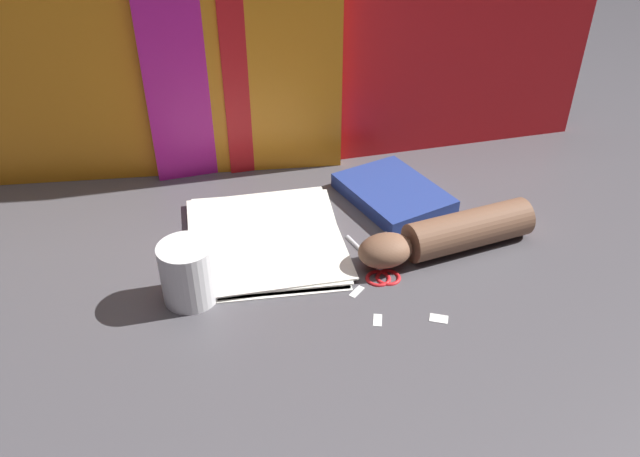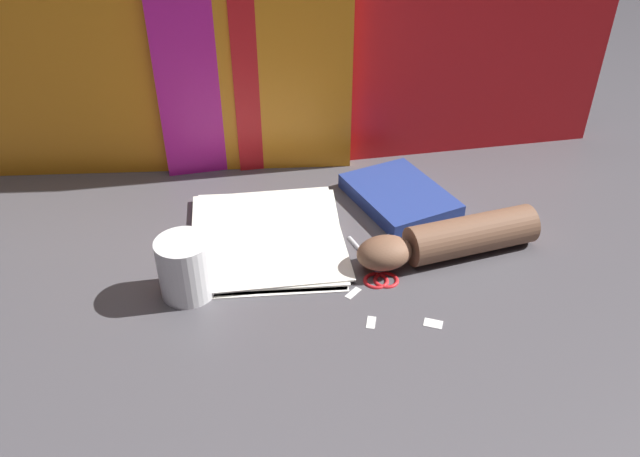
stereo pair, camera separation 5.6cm
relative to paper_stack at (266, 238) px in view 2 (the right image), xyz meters
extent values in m
plane|color=#4C494F|center=(0.08, -0.08, -0.01)|extent=(6.00, 6.00, 0.00)
cube|color=orange|center=(-0.21, 0.30, 0.29)|extent=(0.83, 0.09, 0.59)
cube|color=#D81E9E|center=(0.06, 0.30, 0.27)|extent=(0.50, 0.07, 0.55)
cube|color=red|center=(0.38, 0.30, 0.20)|extent=(0.83, 0.06, 0.41)
cube|color=white|center=(0.00, -0.01, 0.00)|extent=(0.30, 0.33, 0.00)
cube|color=white|center=(0.00, 0.00, 0.00)|extent=(0.30, 0.33, 0.00)
cube|color=white|center=(0.00, 0.00, 0.00)|extent=(0.30, 0.33, 0.00)
cube|color=white|center=(0.00, 0.00, 0.00)|extent=(0.28, 0.31, 0.00)
cube|color=navy|center=(0.28, 0.10, 0.01)|extent=(0.22, 0.26, 0.03)
sphere|color=silver|center=(0.19, -0.12, 0.00)|extent=(0.01, 0.01, 0.01)
cylinder|color=silver|center=(0.17, -0.07, 0.00)|extent=(0.04, 0.11, 0.01)
torus|color=red|center=(0.20, -0.15, 0.00)|extent=(0.06, 0.06, 0.01)
cylinder|color=silver|center=(0.21, -0.07, 0.00)|extent=(0.05, 0.11, 0.01)
torus|color=red|center=(0.18, -0.15, 0.00)|extent=(0.06, 0.06, 0.01)
cylinder|color=brown|center=(0.36, -0.09, 0.03)|extent=(0.25, 0.11, 0.07)
ellipsoid|color=brown|center=(0.20, -0.12, 0.03)|extent=(0.11, 0.09, 0.05)
cube|color=white|center=(0.24, -0.26, -0.01)|extent=(0.03, 0.03, 0.00)
cube|color=white|center=(0.15, -0.25, -0.01)|extent=(0.02, 0.03, 0.00)
cube|color=white|center=(0.13, -0.17, -0.01)|extent=(0.03, 0.03, 0.00)
cylinder|color=white|center=(-0.14, -0.13, 0.05)|extent=(0.09, 0.09, 0.10)
camera|label=1|loc=(-0.09, -0.94, 0.67)|focal=35.00mm
camera|label=2|loc=(-0.03, -0.95, 0.67)|focal=35.00mm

